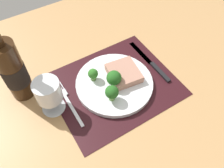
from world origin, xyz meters
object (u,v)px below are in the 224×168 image
fork (69,103)px  steak (124,73)px  wine_bottle (13,71)px  plate (114,83)px  knife (152,64)px  wine_glass (48,93)px

fork → steak: bearing=-5.5°
fork → wine_bottle: bearing=128.9°
plate → wine_bottle: wine_bottle is taller
plate → fork: 16.36cm
knife → steak: bearing=178.4°
steak → fork: steak is taller
steak → knife: size_ratio=0.47×
plate → wine_glass: bearing=172.9°
steak → wine_bottle: wine_bottle is taller
plate → wine_bottle: (-27.06, 13.28, 10.02)cm
steak → knife: bearing=-0.6°
fork → wine_glass: 9.07cm
plate → fork: size_ratio=1.35×
steak → fork: size_ratio=0.56×
wine_bottle → fork: bearing=-47.8°
knife → wine_bottle: wine_bottle is taller
steak → wine_glass: bearing=175.6°
plate → wine_glass: size_ratio=2.09×
fork → knife: 32.88cm
steak → wine_glass: (-25.18, 1.94, 5.02)cm
knife → wine_glass: (-37.57, 2.07, 7.61)cm
plate → knife: 16.59cm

